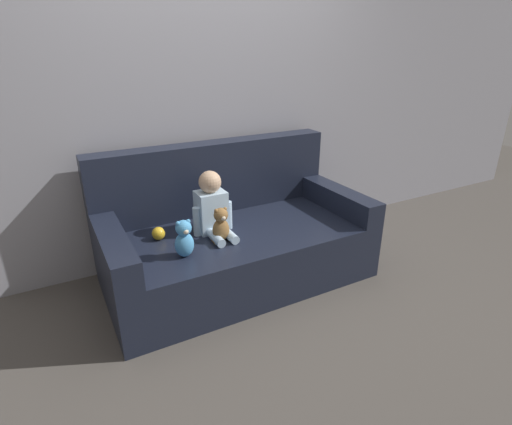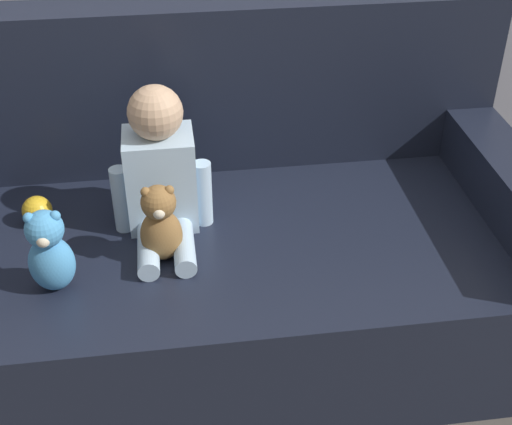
% 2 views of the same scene
% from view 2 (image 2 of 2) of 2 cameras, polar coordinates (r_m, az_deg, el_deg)
% --- Properties ---
extents(ground_plane, '(12.00, 12.00, 0.00)m').
position_cam_2_polar(ground_plane, '(2.38, -2.35, -9.02)').
color(ground_plane, '#4C4742').
extents(couch, '(1.87, 0.97, 0.95)m').
position_cam_2_polar(couch, '(2.23, -2.73, -1.99)').
color(couch, black).
rests_on(couch, ground_plane).
extents(person_baby, '(0.29, 0.36, 0.43)m').
position_cam_2_polar(person_baby, '(2.04, -7.66, 3.23)').
color(person_baby, silver).
rests_on(person_baby, couch).
extents(teddy_bear_brown, '(0.14, 0.11, 0.24)m').
position_cam_2_polar(teddy_bear_brown, '(1.94, -7.64, -1.06)').
color(teddy_bear_brown, olive).
rests_on(teddy_bear_brown, couch).
extents(plush_toy_side, '(0.12, 0.11, 0.25)m').
position_cam_2_polar(plush_toy_side, '(1.89, -16.20, -3.02)').
color(plush_toy_side, '#4C9EDB').
rests_on(plush_toy_side, couch).
extents(toy_ball, '(0.09, 0.09, 0.09)m').
position_cam_2_polar(toy_ball, '(2.20, -17.11, 0.15)').
color(toy_ball, gold).
rests_on(toy_ball, couch).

